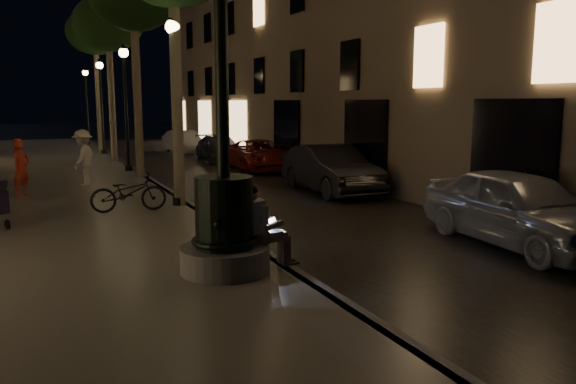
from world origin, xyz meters
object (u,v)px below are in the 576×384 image
car_rear (219,148)px  car_fifth (184,142)px  fountain_lamppost (224,208)px  lamp_curb_c (101,94)px  car_third (259,155)px  bicycle (129,193)px  car_front (518,208)px  lamp_curb_a (175,85)px  car_second (330,169)px  tree_far (95,33)px  seated_man_laptop (261,224)px  lamp_curb_b (125,91)px  lamp_curb_d (86,95)px  pedestrian_white (83,158)px  pedestrian_red (21,168)px  tree_third (108,25)px

car_rear → car_fifth: 4.66m
fountain_lamppost → lamp_curb_c: (0.70, 22.00, 2.02)m
lamp_curb_c → car_third: size_ratio=1.06×
fountain_lamppost → car_rear: fountain_lamppost is taller
fountain_lamppost → bicycle: bearing=96.0°
car_front → car_third: size_ratio=0.99×
lamp_curb_a → car_second: (5.10, 1.15, -2.49)m
car_fifth → car_second: bearing=-91.8°
fountain_lamppost → car_fifth: 23.06m
fountain_lamppost → tree_far: size_ratio=0.69×
seated_man_laptop → lamp_curb_b: size_ratio=0.28×
fountain_lamppost → car_third: (5.99, 13.67, -0.58)m
lamp_curb_d → fountain_lamppost: bearing=-91.3°
car_rear → car_fifth: size_ratio=1.09×
car_front → car_third: 13.83m
pedestrian_white → car_rear: bearing=164.1°
fountain_lamppost → pedestrian_red: 9.58m
fountain_lamppost → bicycle: (-0.59, 5.61, -0.54)m
lamp_curb_a → lamp_curb_b: (0.00, 8.00, 0.00)m
pedestrian_red → lamp_curb_b: bearing=2.4°
seated_man_laptop → pedestrian_white: bearing=99.6°
car_rear → lamp_curb_c: bearing=143.4°
tree_third → pedestrian_red: size_ratio=4.42×
lamp_curb_a → car_third: 9.67m
tree_third → lamp_curb_c: tree_third is taller
tree_third → car_fifth: size_ratio=1.87×
car_fifth → car_third: bearing=-88.4°
car_front → pedestrian_white: 12.98m
tree_far → car_front: tree_far is taller
lamp_curb_d → pedestrian_red: (-3.66, -20.89, -2.22)m
lamp_curb_d → car_front: 30.72m
bicycle → tree_third: bearing=-0.6°
lamp_curb_a → car_fifth: (4.30, 16.50, -2.60)m
tree_far → car_second: tree_far is taller
car_second → pedestrian_red: 8.98m
car_front → car_second: (-0.20, 7.30, -0.02)m
lamp_curb_b → car_rear: (4.89, 3.88, -2.62)m
lamp_curb_b → car_rear: 6.77m
pedestrian_white → seated_man_laptop: bearing=36.8°
car_third → car_fifth: 8.88m
lamp_curb_b → car_second: lamp_curb_b is taller
lamp_curb_b → tree_far: bearing=89.5°
tree_far → car_fifth: size_ratio=1.95×
tree_far → lamp_curb_b: 10.50m
lamp_curb_c → lamp_curb_d: bearing=90.0°
lamp_curb_c → lamp_curb_d: (0.00, 8.00, 0.00)m
fountain_lamppost → car_fifth: (5.00, 22.50, -0.58)m
tree_third → car_fifth: bearing=46.3°
car_second → pedestrian_red: size_ratio=2.78×
lamp_curb_c → pedestrian_white: 11.71m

